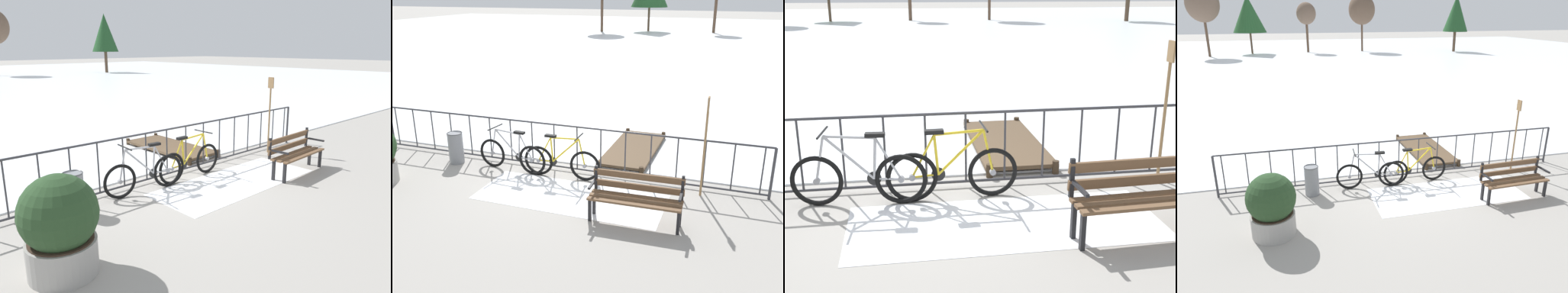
{
  "view_description": "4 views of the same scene",
  "coord_description": "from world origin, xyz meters",
  "views": [
    {
      "loc": [
        -4.89,
        -6.09,
        2.72
      ],
      "look_at": [
        0.35,
        -0.51,
        0.72
      ],
      "focal_mm": 35.01,
      "sensor_mm": 36.0,
      "label": 1
    },
    {
      "loc": [
        3.78,
        -8.36,
        3.82
      ],
      "look_at": [
        1.05,
        -0.73,
        0.92
      ],
      "focal_mm": 40.4,
      "sensor_mm": 36.0,
      "label": 2
    },
    {
      "loc": [
        -0.28,
        -6.49,
        2.67
      ],
      "look_at": [
        0.65,
        -0.56,
        0.75
      ],
      "focal_mm": 46.67,
      "sensor_mm": 36.0,
      "label": 3
    },
    {
      "loc": [
        -2.87,
        -8.43,
        4.11
      ],
      "look_at": [
        -0.68,
        0.1,
        0.91
      ],
      "focal_mm": 33.58,
      "sensor_mm": 36.0,
      "label": 4
    }
  ],
  "objects": [
    {
      "name": "ground_plane",
      "position": [
        0.0,
        0.0,
        0.0
      ],
      "size": [
        160.0,
        160.0,
        0.0
      ],
      "primitive_type": "plane",
      "color": "#9E9991"
    },
    {
      "name": "tree_far_east",
      "position": [
        17.06,
        31.48,
        4.17
      ],
      "size": [
        2.77,
        2.77,
        6.15
      ],
      "color": "brown",
      "rests_on": "ground"
    },
    {
      "name": "oar_upright",
      "position": [
        3.23,
        -0.27,
        1.14
      ],
      "size": [
        0.04,
        0.16,
        1.98
      ],
      "color": "#937047",
      "rests_on": "ground"
    },
    {
      "name": "wooden_dock",
      "position": [
        1.42,
        1.6,
        0.12
      ],
      "size": [
        1.1,
        2.7,
        0.2
      ],
      "color": "brown",
      "rests_on": "ground"
    },
    {
      "name": "bicycle_second",
      "position": [
        0.32,
        -0.38,
        0.37
      ],
      "size": [
        1.71,
        0.52,
        0.97
      ],
      "color": "black",
      "rests_on": "ground"
    },
    {
      "name": "planter_with_shrub",
      "position": [
        -3.21,
        -1.92,
        0.64
      ],
      "size": [
        0.96,
        0.96,
        1.28
      ],
      "color": "#9E9B96",
      "rests_on": "ground"
    },
    {
      "name": "bicycle_near_railing",
      "position": [
        -0.86,
        -0.39,
        0.37
      ],
      "size": [
        1.71,
        0.52,
        0.97
      ],
      "color": "black",
      "rests_on": "ground"
    },
    {
      "name": "railing_fence",
      "position": [
        0.0,
        0.0,
        0.56
      ],
      "size": [
        9.06,
        0.06,
        1.07
      ],
      "color": "#38383D",
      "rests_on": "ground"
    },
    {
      "name": "trash_bin",
      "position": [
        -2.31,
        -0.4,
        0.37
      ],
      "size": [
        0.35,
        0.35,
        0.73
      ],
      "color": "gray",
      "rests_on": "ground"
    },
    {
      "name": "snow_patch",
      "position": [
        0.85,
        -1.2,
        0.0
      ],
      "size": [
        3.67,
        1.44,
        0.01
      ],
      "primitive_type": "cube",
      "color": "white",
      "rests_on": "ground"
    },
    {
      "name": "park_bench",
      "position": [
        2.27,
        -1.68,
        0.51
      ],
      "size": [
        1.62,
        0.54,
        0.89
      ],
      "color": "brown",
      "rests_on": "ground"
    }
  ]
}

